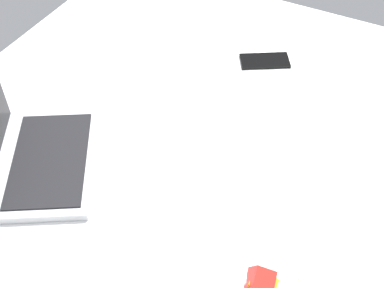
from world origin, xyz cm
name	(u,v)px	position (x,y,z in cm)	size (l,w,h in cm)	color
bed_mattress	(168,221)	(0.00, 0.00, 9.00)	(180.00, 140.00, 18.00)	white
laptop	(28,153)	(-6.13, 32.87, 22.41)	(40.11, 36.58, 23.00)	#B7BABC
cell_phone	(265,61)	(56.07, -1.03, 18.40)	(6.80, 14.00, 0.80)	black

